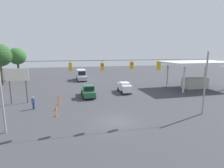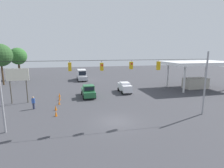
{
  "view_description": "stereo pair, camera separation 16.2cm",
  "coord_description": "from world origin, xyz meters",
  "views": [
    {
      "loc": [
        4.8,
        17.93,
        7.83
      ],
      "look_at": [
        -1.22,
        -7.23,
        2.91
      ],
      "focal_mm": 28.0,
      "sensor_mm": 36.0,
      "label": 1
    },
    {
      "loc": [
        4.65,
        17.96,
        7.83
      ],
      "look_at": [
        -1.22,
        -7.23,
        2.91
      ],
      "focal_mm": 28.0,
      "sensor_mm": 36.0,
      "label": 2
    }
  ],
  "objects": [
    {
      "name": "ground_plane",
      "position": [
        0.0,
        0.0,
        0.0
      ],
      "size": [
        140.0,
        140.0,
        0.0
      ],
      "primitive_type": "plane",
      "color": "#3D3D42"
    },
    {
      "name": "overhead_signal_span",
      "position": [
        -0.06,
        0.19,
        4.87
      ],
      "size": [
        22.54,
        0.38,
        7.78
      ],
      "color": "#939399",
      "rests_on": "ground_plane"
    },
    {
      "name": "sedan_white_oncoming_far",
      "position": [
        -5.13,
        -13.35,
        1.01
      ],
      "size": [
        2.06,
        4.48,
        1.93
      ],
      "color": "silver",
      "rests_on": "ground_plane"
    },
    {
      "name": "pickup_truck_green_withflow_mid",
      "position": [
        1.98,
        -11.56,
        0.98
      ],
      "size": [
        2.27,
        5.11,
        2.12
      ],
      "color": "#236038",
      "rests_on": "ground_plane"
    },
    {
      "name": "box_truck_silver_withflow_deep",
      "position": [
        1.98,
        -29.7,
        1.4
      ],
      "size": [
        2.68,
        6.83,
        2.84
      ],
      "color": "#A8AAB2",
      "rests_on": "ground_plane"
    },
    {
      "name": "traffic_cone_nearest",
      "position": [
        6.71,
        -3.18,
        0.35
      ],
      "size": [
        0.31,
        0.31,
        0.7
      ],
      "primitive_type": "cone",
      "color": "orange",
      "rests_on": "ground_plane"
    },
    {
      "name": "traffic_cone_second",
      "position": [
        6.92,
        -5.45,
        0.35
      ],
      "size": [
        0.31,
        0.31,
        0.7
      ],
      "primitive_type": "cone",
      "color": "orange",
      "rests_on": "ground_plane"
    },
    {
      "name": "traffic_cone_third",
      "position": [
        6.64,
        -8.04,
        0.35
      ],
      "size": [
        0.31,
        0.31,
        0.7
      ],
      "primitive_type": "cone",
      "color": "orange",
      "rests_on": "ground_plane"
    },
    {
      "name": "traffic_cone_fourth",
      "position": [
        6.72,
        -10.39,
        0.35
      ],
      "size": [
        0.31,
        0.31,
        0.7
      ],
      "primitive_type": "cone",
      "color": "orange",
      "rests_on": "ground_plane"
    },
    {
      "name": "traffic_cone_fifth",
      "position": [
        6.87,
        -12.7,
        0.35
      ],
      "size": [
        0.31,
        0.31,
        0.7
      ],
      "primitive_type": "cone",
      "color": "orange",
      "rests_on": "ground_plane"
    },
    {
      "name": "gas_station",
      "position": [
        -20.82,
        -13.42,
        4.12
      ],
      "size": [
        14.0,
        8.51,
        5.65
      ],
      "color": "silver",
      "rests_on": "ground_plane"
    },
    {
      "name": "roadside_billboard",
      "position": [
        12.51,
        -10.16,
        3.83
      ],
      "size": [
        3.19,
        0.16,
        5.28
      ],
      "color": "#4C473D",
      "rests_on": "ground_plane"
    },
    {
      "name": "pedestrian",
      "position": [
        9.9,
        -6.72,
        0.88
      ],
      "size": [
        0.4,
        0.28,
        1.75
      ],
      "color": "#2D334C",
      "rests_on": "ground_plane"
    },
    {
      "name": "tree_horizon_left",
      "position": [
        18.53,
        -34.0,
        6.38
      ],
      "size": [
        4.51,
        4.51,
        8.69
      ],
      "color": "#4C3823",
      "rests_on": "ground_plane"
    },
    {
      "name": "tree_horizon_right",
      "position": [
        20.32,
        -26.99,
        6.85
      ],
      "size": [
        5.16,
        5.16,
        9.46
      ],
      "color": "#4C3823",
      "rests_on": "ground_plane"
    }
  ]
}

